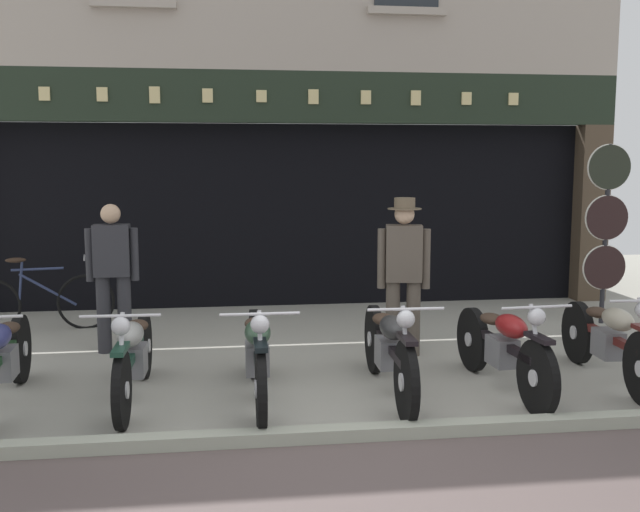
{
  "coord_description": "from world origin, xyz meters",
  "views": [
    {
      "loc": [
        -0.92,
        -5.15,
        2.09
      ],
      "look_at": [
        0.13,
        2.77,
        1.04
      ],
      "focal_mm": 41.2,
      "sensor_mm": 36.0,
      "label": 1
    }
  ],
  "objects_px": {
    "motorcycle_far_left": "(2,358)",
    "motorcycle_center": "(389,348)",
    "leaning_bicycle": "(38,301)",
    "motorcycle_center_left": "(257,353)",
    "salesman_left": "(113,271)",
    "motorcycle_center_right": "(503,346)",
    "shopkeeper_center": "(404,268)",
    "advert_board_near": "(137,185)",
    "motorcycle_right": "(609,339)",
    "tyre_sign_pole": "(607,220)",
    "motorcycle_left": "(133,355)"
  },
  "relations": [
    {
      "from": "motorcycle_center",
      "to": "shopkeeper_center",
      "type": "distance_m",
      "value": 1.48
    },
    {
      "from": "motorcycle_center_right",
      "to": "tyre_sign_pole",
      "type": "height_order",
      "value": "tyre_sign_pole"
    },
    {
      "from": "motorcycle_far_left",
      "to": "motorcycle_right",
      "type": "height_order",
      "value": "same"
    },
    {
      "from": "motorcycle_right",
      "to": "leaning_bicycle",
      "type": "bearing_deg",
      "value": -23.3
    },
    {
      "from": "leaning_bicycle",
      "to": "shopkeeper_center",
      "type": "bearing_deg",
      "value": 58.14
    },
    {
      "from": "motorcycle_left",
      "to": "motorcycle_center_right",
      "type": "relative_size",
      "value": 1.02
    },
    {
      "from": "motorcycle_left",
      "to": "motorcycle_center_left",
      "type": "distance_m",
      "value": 1.08
    },
    {
      "from": "motorcycle_left",
      "to": "tyre_sign_pole",
      "type": "height_order",
      "value": "tyre_sign_pole"
    },
    {
      "from": "motorcycle_center",
      "to": "tyre_sign_pole",
      "type": "height_order",
      "value": "tyre_sign_pole"
    },
    {
      "from": "motorcycle_center_left",
      "to": "advert_board_near",
      "type": "xyz_separation_m",
      "value": [
        -1.45,
        4.35,
        1.32
      ]
    },
    {
      "from": "salesman_left",
      "to": "motorcycle_center_right",
      "type": "bearing_deg",
      "value": 152.93
    },
    {
      "from": "motorcycle_right",
      "to": "leaning_bicycle",
      "type": "relative_size",
      "value": 1.12
    },
    {
      "from": "motorcycle_center_right",
      "to": "motorcycle_center",
      "type": "bearing_deg",
      "value": -5.18
    },
    {
      "from": "motorcycle_center",
      "to": "shopkeeper_center",
      "type": "bearing_deg",
      "value": -107.62
    },
    {
      "from": "shopkeeper_center",
      "to": "advert_board_near",
      "type": "xyz_separation_m",
      "value": [
        -3.08,
        3.01,
        0.8
      ]
    },
    {
      "from": "motorcycle_center",
      "to": "motorcycle_far_left",
      "type": "bearing_deg",
      "value": -0.92
    },
    {
      "from": "motorcycle_far_left",
      "to": "motorcycle_center_right",
      "type": "distance_m",
      "value": 4.38
    },
    {
      "from": "salesman_left",
      "to": "shopkeeper_center",
      "type": "bearing_deg",
      "value": 170.06
    },
    {
      "from": "salesman_left",
      "to": "leaning_bicycle",
      "type": "xyz_separation_m",
      "value": [
        -1.07,
        1.15,
        -0.53
      ]
    },
    {
      "from": "motorcycle_center_left",
      "to": "advert_board_near",
      "type": "bearing_deg",
      "value": -71.14
    },
    {
      "from": "motorcycle_center",
      "to": "leaning_bicycle",
      "type": "height_order",
      "value": "motorcycle_center"
    },
    {
      "from": "motorcycle_right",
      "to": "salesman_left",
      "type": "xyz_separation_m",
      "value": [
        -4.78,
        1.76,
        0.48
      ]
    },
    {
      "from": "motorcycle_left",
      "to": "shopkeeper_center",
      "type": "relative_size",
      "value": 1.18
    },
    {
      "from": "motorcycle_right",
      "to": "tyre_sign_pole",
      "type": "xyz_separation_m",
      "value": [
        1.24,
        2.41,
        0.92
      ]
    },
    {
      "from": "motorcycle_right",
      "to": "advert_board_near",
      "type": "xyz_separation_m",
      "value": [
        -4.77,
        4.23,
        1.33
      ]
    },
    {
      "from": "shopkeeper_center",
      "to": "motorcycle_far_left",
      "type": "bearing_deg",
      "value": 28.13
    },
    {
      "from": "motorcycle_center",
      "to": "shopkeeper_center",
      "type": "xyz_separation_m",
      "value": [
        0.45,
        1.32,
        0.51
      ]
    },
    {
      "from": "motorcycle_right",
      "to": "advert_board_near",
      "type": "relative_size",
      "value": 2.24
    },
    {
      "from": "motorcycle_center_right",
      "to": "advert_board_near",
      "type": "bearing_deg",
      "value": -53.62
    },
    {
      "from": "motorcycle_right",
      "to": "motorcycle_center_left",
      "type": "bearing_deg",
      "value": 5.1
    },
    {
      "from": "motorcycle_center_right",
      "to": "motorcycle_right",
      "type": "distance_m",
      "value": 1.1
    },
    {
      "from": "shopkeeper_center",
      "to": "advert_board_near",
      "type": "distance_m",
      "value": 4.38
    },
    {
      "from": "motorcycle_far_left",
      "to": "motorcycle_center",
      "type": "relative_size",
      "value": 0.96
    },
    {
      "from": "motorcycle_center_left",
      "to": "salesman_left",
      "type": "height_order",
      "value": "salesman_left"
    },
    {
      "from": "motorcycle_far_left",
      "to": "leaning_bicycle",
      "type": "height_order",
      "value": "leaning_bicycle"
    },
    {
      "from": "advert_board_near",
      "to": "tyre_sign_pole",
      "type": "bearing_deg",
      "value": -16.88
    },
    {
      "from": "motorcycle_far_left",
      "to": "motorcycle_center_right",
      "type": "xyz_separation_m",
      "value": [
        4.38,
        -0.16,
        -0.0
      ]
    },
    {
      "from": "motorcycle_center_right",
      "to": "motorcycle_right",
      "type": "xyz_separation_m",
      "value": [
        1.09,
        0.12,
        0.0
      ]
    },
    {
      "from": "motorcycle_center",
      "to": "motorcycle_center_right",
      "type": "bearing_deg",
      "value": -179.96
    },
    {
      "from": "motorcycle_center_left",
      "to": "shopkeeper_center",
      "type": "relative_size",
      "value": 1.23
    },
    {
      "from": "motorcycle_center_right",
      "to": "leaning_bicycle",
      "type": "height_order",
      "value": "leaning_bicycle"
    },
    {
      "from": "motorcycle_center_right",
      "to": "shopkeeper_center",
      "type": "height_order",
      "value": "shopkeeper_center"
    },
    {
      "from": "motorcycle_far_left",
      "to": "advert_board_near",
      "type": "distance_m",
      "value": 4.45
    },
    {
      "from": "motorcycle_far_left",
      "to": "motorcycle_right",
      "type": "bearing_deg",
      "value": 176.45
    },
    {
      "from": "motorcycle_left",
      "to": "tyre_sign_pole",
      "type": "bearing_deg",
      "value": -155.92
    },
    {
      "from": "motorcycle_right",
      "to": "salesman_left",
      "type": "bearing_deg",
      "value": -17.05
    },
    {
      "from": "motorcycle_far_left",
      "to": "motorcycle_center_left",
      "type": "height_order",
      "value": "motorcycle_center_left"
    },
    {
      "from": "motorcycle_center",
      "to": "tyre_sign_pole",
      "type": "distance_m",
      "value": 4.31
    },
    {
      "from": "motorcycle_center_left",
      "to": "motorcycle_right",
      "type": "distance_m",
      "value": 3.32
    },
    {
      "from": "motorcycle_left",
      "to": "salesman_left",
      "type": "relative_size",
      "value": 1.24
    }
  ]
}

